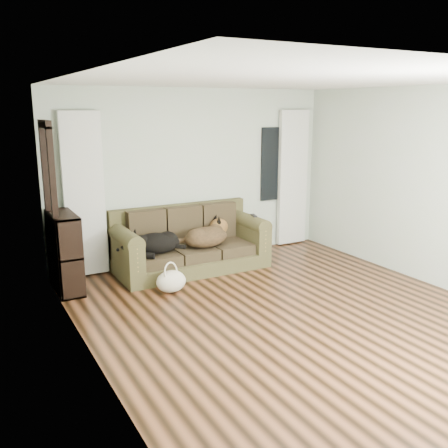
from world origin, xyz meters
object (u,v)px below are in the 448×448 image
dog_shepherd (207,236)px  tote_bag (171,280)px  sofa (191,239)px  dog_black_lab (153,244)px  bookshelf (65,253)px

dog_shepherd → tote_bag: bearing=26.1°
sofa → tote_bag: size_ratio=5.56×
dog_shepherd → tote_bag: 1.11m
dog_black_lab → dog_shepherd: size_ratio=0.94×
dog_black_lab → tote_bag: bearing=-79.0°
sofa → bookshelf: 1.78m
sofa → dog_black_lab: 0.61m
sofa → dog_shepherd: 0.24m
sofa → dog_black_lab: size_ratio=3.24×
sofa → bookshelf: (-1.78, 0.02, 0.05)m
tote_bag → bookshelf: 1.41m
sofa → bookshelf: bookshelf is taller
sofa → bookshelf: size_ratio=2.14×
dog_black_lab → bookshelf: bearing=-171.4°
bookshelf → tote_bag: bearing=-29.0°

